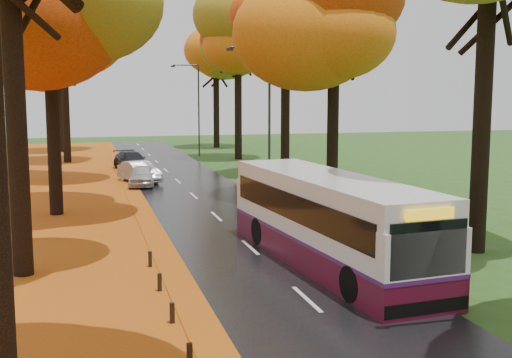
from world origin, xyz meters
name	(u,v)px	position (x,y,z in m)	size (l,w,h in m)	color
road	(212,213)	(0.00, 25.00, 0.02)	(6.50, 90.00, 0.04)	black
centre_line	(212,212)	(0.00, 25.00, 0.04)	(0.12, 90.00, 0.01)	silver
leaf_verge	(4,223)	(-9.00, 25.00, 0.01)	(12.00, 90.00, 0.02)	#9A460E
leaf_drift	(145,216)	(-3.05, 25.00, 0.04)	(0.90, 90.00, 0.01)	#C55D14
trees_left	(42,1)	(-7.18, 27.06, 9.53)	(9.20, 74.00, 13.88)	black
trees_right	(345,8)	(7.19, 26.91, 9.69)	(9.30, 74.20, 13.96)	black
streetlamp_mid	(265,108)	(3.95, 30.00, 4.71)	(2.45, 0.18, 8.00)	#333538
streetlamp_far	(196,102)	(3.95, 52.00, 4.71)	(2.45, 0.18, 8.00)	#333538
bus	(328,218)	(1.84, 15.20, 1.53)	(3.46, 11.03, 2.85)	#4A0B20
car_white	(142,176)	(-2.35, 34.50, 0.65)	(1.45, 3.60, 1.23)	silver
car_silver	(140,172)	(-2.35, 36.07, 0.69)	(1.37, 3.92, 1.29)	#A6A8AE
car_dark	(131,161)	(-2.35, 42.86, 0.69)	(1.83, 4.50, 1.31)	black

